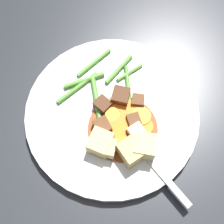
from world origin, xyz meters
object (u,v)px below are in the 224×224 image
Objects in this scene: carrot_slice_5 at (144,127)px; potato_chunk_2 at (108,148)px; meat_chunk_4 at (103,105)px; carrot_slice_6 at (129,111)px; carrot_slice_4 at (141,117)px; meat_chunk_3 at (102,127)px; carrot_slice_1 at (119,137)px; fork at (148,158)px; potato_chunk_1 at (145,146)px; potato_chunk_3 at (100,143)px; meat_chunk_2 at (121,97)px; carrot_slice_3 at (115,105)px; carrot_slice_2 at (119,123)px; potato_chunk_4 at (137,134)px; meat_chunk_1 at (134,121)px; potato_chunk_0 at (130,152)px; carrot_slice_0 at (110,116)px; meat_chunk_0 at (138,101)px; dinner_plate at (112,114)px.

carrot_slice_5 is 0.07m from potato_chunk_2.
carrot_slice_6 is at bearing 71.54° from meat_chunk_4.
carrot_slice_4 is 0.07m from meat_chunk_3.
fork is at bearing 47.95° from carrot_slice_1.
carrot_slice_4 is at bearing 177.12° from potato_chunk_1.
potato_chunk_3 is at bearing -44.78° from carrot_slice_6.
meat_chunk_2 is at bearing -155.70° from carrot_slice_6.
carrot_slice_3 is 0.06m from carrot_slice_5.
meat_chunk_3 reaches higher than carrot_slice_5.
carrot_slice_5 is at bearing 179.46° from fork.
carrot_slice_5 is at bearing 7.68° from carrot_slice_4.
potato_chunk_4 is (0.02, 0.03, 0.01)m from carrot_slice_2.
carrot_slice_1 is 0.04m from potato_chunk_1.
carrot_slice_3 is 1.34× the size of meat_chunk_1.
carrot_slice_3 is at bearing -135.78° from carrot_slice_5.
carrot_slice_6 is 0.07m from potato_chunk_3.
potato_chunk_0 is at bearing 1.95° from meat_chunk_2.
carrot_slice_1 is 0.05m from carrot_slice_4.
carrot_slice_0 is at bearing -80.33° from carrot_slice_6.
carrot_slice_5 is at bearing 145.56° from potato_chunk_0.
meat_chunk_2 is (-0.03, 0.02, 0.01)m from carrot_slice_0.
potato_chunk_1 reaches higher than potato_chunk_0.
carrot_slice_0 is 0.05m from meat_chunk_0.
potato_chunk_3 is (-0.02, -0.04, -0.00)m from potato_chunk_0.
carrot_slice_2 is 1.15× the size of carrot_slice_6.
carrot_slice_4 is 1.23× the size of meat_chunk_3.
potato_chunk_3 is at bearing -73.63° from carrot_slice_5.
meat_chunk_0 reaches higher than carrot_slice_0.
potato_chunk_1 is at bearing 25.37° from carrot_slice_3.
potato_chunk_1 reaches higher than carrot_slice_5.
carrot_slice_1 is 0.06m from fork.
carrot_slice_0 is 0.05m from carrot_slice_4.
meat_chunk_2 reaches higher than carrot_slice_4.
potato_chunk_3 is at bearing -46.35° from carrot_slice_2.
carrot_slice_4 reaches higher than carrot_slice_6.
carrot_slice_1 is 0.02m from carrot_slice_2.
meat_chunk_0 is at bearing -176.42° from carrot_slice_4.
carrot_slice_5 is 0.19× the size of fork.
carrot_slice_4 is (0.03, 0.04, 0.00)m from carrot_slice_3.
carrot_slice_6 is 0.90× the size of potato_chunk_1.
carrot_slice_2 is 0.04m from carrot_slice_5.
carrot_slice_0 is 1.15× the size of meat_chunk_0.
potato_chunk_2 is 0.01m from potato_chunk_3.
potato_chunk_1 is 1.34× the size of meat_chunk_3.
meat_chunk_3 reaches higher than meat_chunk_4.
carrot_slice_1 is at bearing 15.26° from carrot_slice_0.
dinner_plate is at bearing 168.62° from potato_chunk_2.
potato_chunk_0 is at bearing 9.32° from carrot_slice_3.
carrot_slice_2 is at bearing -143.21° from potato_chunk_1.
meat_chunk_0 is (-0.08, 0.06, -0.00)m from potato_chunk_2.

